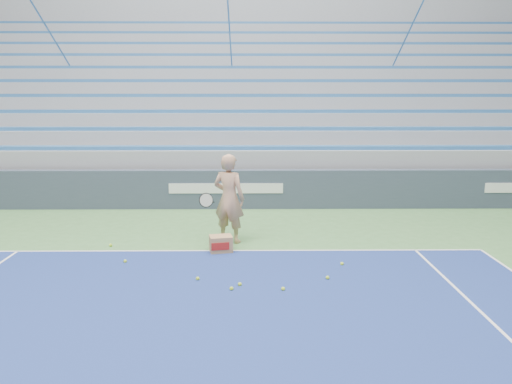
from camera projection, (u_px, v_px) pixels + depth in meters
sponsor_barrier at (226, 189)px, 14.13m from camera, size 30.00×0.32×1.10m
bleachers at (233, 116)px, 19.39m from camera, size 31.00×9.15×7.30m
tennis_player at (229, 199)px, 10.78m from camera, size 1.02×0.97×1.95m
ball_box at (221, 244)px, 10.23m from camera, size 0.51×0.43×0.34m
tennis_ball_0 at (231, 289)px, 8.23m from camera, size 0.07×0.07×0.07m
tennis_ball_1 at (328, 278)px, 8.72m from camera, size 0.07×0.07×0.07m
tennis_ball_2 at (111, 245)px, 10.61m from camera, size 0.07×0.07×0.07m
tennis_ball_3 at (283, 289)px, 8.22m from camera, size 0.07×0.07×0.07m
tennis_ball_4 at (198, 279)px, 8.68m from camera, size 0.07×0.07×0.07m
tennis_ball_5 at (240, 284)px, 8.42m from camera, size 0.07×0.07×0.07m
tennis_ball_6 at (342, 264)px, 9.44m from camera, size 0.07×0.07×0.07m
tennis_ball_7 at (125, 261)px, 9.58m from camera, size 0.07×0.07×0.07m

